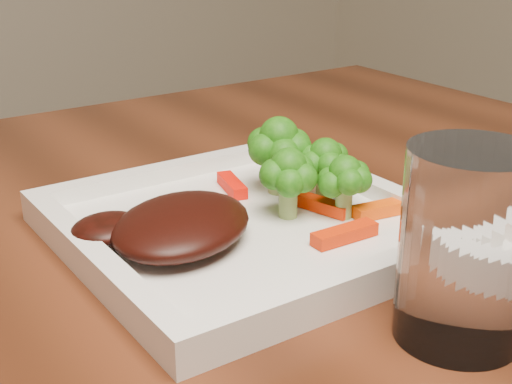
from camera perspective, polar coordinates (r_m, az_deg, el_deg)
plate at (r=0.57m, az=-0.84°, el=-3.13°), size 0.27×0.27×0.01m
steak at (r=0.53m, az=-5.97°, el=-2.63°), size 0.15×0.14×0.03m
broccoli_0 at (r=0.61m, az=1.83°, el=3.04°), size 0.07×0.07×0.07m
broccoli_1 at (r=0.60m, az=5.55°, el=2.22°), size 0.06×0.06×0.06m
broccoli_2 at (r=0.57m, az=7.11°, el=0.73°), size 0.06×0.06×0.06m
broccoli_3 at (r=0.57m, az=2.61°, el=0.92°), size 0.07×0.07×0.06m
carrot_0 at (r=0.54m, az=7.10°, el=-3.35°), size 0.05×0.02×0.01m
carrot_1 at (r=0.59m, az=10.23°, el=-1.30°), size 0.06×0.02×0.01m
carrot_3 at (r=0.65m, az=4.09°, el=1.41°), size 0.06×0.04×0.01m
carrot_4 at (r=0.63m, az=-1.94°, el=0.56°), size 0.02×0.05×0.01m
carrot_5 at (r=0.59m, az=5.37°, el=-1.08°), size 0.03×0.05×0.01m
drinking_glass at (r=0.43m, az=16.40°, el=-4.22°), size 0.09×0.09×0.12m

